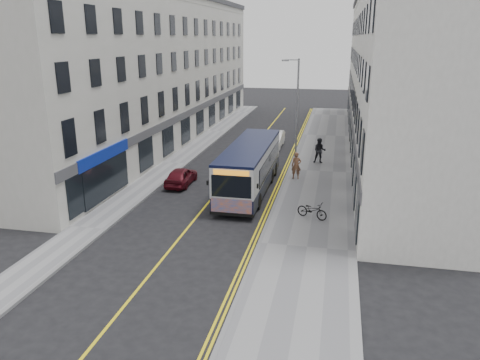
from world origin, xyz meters
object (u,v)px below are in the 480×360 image
at_px(city_bus, 250,166).
at_px(pedestrian_near, 296,166).
at_px(bicycle, 312,210).
at_px(car_white, 274,139).
at_px(streetlamp, 296,108).
at_px(car_maroon, 181,176).
at_px(pedestrian_far, 320,151).

bearing_deg(city_bus, pedestrian_near, 48.48).
height_order(bicycle, car_white, car_white).
height_order(city_bus, bicycle, city_bus).
relative_size(streetlamp, city_bus, 0.76).
distance_m(streetlamp, car_white, 7.04).
height_order(streetlamp, bicycle, streetlamp).
height_order(streetlamp, city_bus, streetlamp).
relative_size(streetlamp, pedestrian_near, 4.33).
bearing_deg(car_maroon, car_white, -110.11).
relative_size(bicycle, car_maroon, 0.49).
bearing_deg(bicycle, pedestrian_near, 36.10).
bearing_deg(car_maroon, bicycle, 152.69).
relative_size(pedestrian_far, car_white, 0.45).
distance_m(streetlamp, city_bus, 8.09).
bearing_deg(pedestrian_near, pedestrian_far, 67.86).
xyz_separation_m(streetlamp, car_maroon, (-6.88, -6.96, -3.77)).
distance_m(pedestrian_near, pedestrian_far, 4.78).
relative_size(pedestrian_far, car_maroon, 0.55).
bearing_deg(bicycle, car_maroon, 87.05).
height_order(car_white, car_maroon, car_white).
relative_size(city_bus, car_white, 2.44).
relative_size(pedestrian_near, car_white, 0.43).
height_order(pedestrian_far, car_white, pedestrian_far).
relative_size(bicycle, pedestrian_far, 0.90).
xyz_separation_m(streetlamp, pedestrian_near, (0.53, -4.28, -3.34)).
distance_m(pedestrian_near, car_maroon, 7.90).
bearing_deg(bicycle, car_white, 38.72).
relative_size(streetlamp, pedestrian_far, 4.10).
bearing_deg(city_bus, bicycle, -45.02).
bearing_deg(bicycle, streetlamp, 34.31).
xyz_separation_m(pedestrian_near, car_white, (-2.90, 9.80, -0.33)).
xyz_separation_m(streetlamp, bicycle, (2.07, -11.54, -3.80)).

